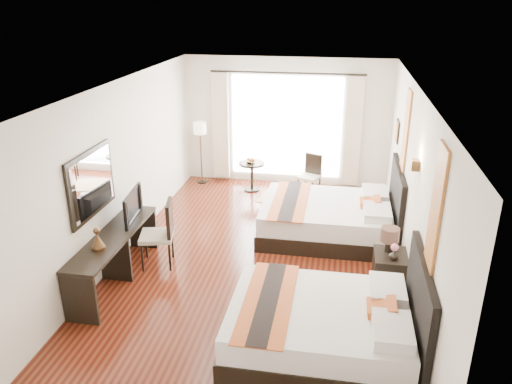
% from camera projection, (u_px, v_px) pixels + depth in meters
% --- Properties ---
extents(floor, '(4.50, 7.50, 0.01)m').
position_uv_depth(floor, '(257.00, 263.00, 8.03)').
color(floor, '#390E0A').
rests_on(floor, ground).
extents(ceiling, '(4.50, 7.50, 0.02)m').
position_uv_depth(ceiling, '(257.00, 89.00, 6.99)').
color(ceiling, white).
rests_on(ceiling, wall_headboard).
extents(wall_headboard, '(0.01, 7.50, 2.80)m').
position_uv_depth(wall_headboard, '(411.00, 191.00, 7.15)').
color(wall_headboard, silver).
rests_on(wall_headboard, floor).
extents(wall_desk, '(0.01, 7.50, 2.80)m').
position_uv_depth(wall_desk, '(117.00, 173.00, 7.87)').
color(wall_desk, silver).
rests_on(wall_desk, floor).
extents(wall_window, '(4.50, 0.01, 2.80)m').
position_uv_depth(wall_window, '(286.00, 122.00, 10.93)').
color(wall_window, silver).
rests_on(wall_window, floor).
extents(wall_entry, '(4.50, 0.01, 2.80)m').
position_uv_depth(wall_entry, '(179.00, 339.00, 4.08)').
color(wall_entry, silver).
rests_on(wall_entry, floor).
extents(window_glass, '(2.40, 0.02, 2.20)m').
position_uv_depth(window_glass, '(286.00, 127.00, 10.96)').
color(window_glass, white).
rests_on(window_glass, wall_window).
extents(sheer_curtain, '(2.30, 0.02, 2.10)m').
position_uv_depth(sheer_curtain, '(286.00, 128.00, 10.90)').
color(sheer_curtain, white).
rests_on(sheer_curtain, wall_window).
extents(drape_left, '(0.35, 0.14, 2.35)m').
position_uv_depth(drape_left, '(221.00, 126.00, 11.11)').
color(drape_left, '#BEB393').
rests_on(drape_left, floor).
extents(drape_right, '(0.35, 0.14, 2.35)m').
position_uv_depth(drape_right, '(353.00, 132.00, 10.64)').
color(drape_right, '#BEB393').
rests_on(drape_right, floor).
extents(art_panel_near, '(0.03, 0.50, 1.35)m').
position_uv_depth(art_panel_near, '(436.00, 208.00, 5.21)').
color(art_panel_near, maroon).
rests_on(art_panel_near, wall_headboard).
extents(art_panel_far, '(0.03, 0.50, 1.35)m').
position_uv_depth(art_panel_far, '(406.00, 132.00, 8.05)').
color(art_panel_far, maroon).
rests_on(art_panel_far, wall_headboard).
extents(wall_sconce, '(0.10, 0.14, 0.14)m').
position_uv_depth(wall_sconce, '(415.00, 165.00, 6.60)').
color(wall_sconce, '#482F19').
rests_on(wall_sconce, wall_headboard).
extents(mirror_frame, '(0.04, 1.25, 0.95)m').
position_uv_depth(mirror_frame, '(91.00, 183.00, 7.01)').
color(mirror_frame, black).
rests_on(mirror_frame, wall_desk).
extents(mirror_glass, '(0.01, 1.12, 0.82)m').
position_uv_depth(mirror_glass, '(93.00, 183.00, 7.00)').
color(mirror_glass, white).
rests_on(mirror_glass, mirror_frame).
extents(bed_near, '(2.26, 1.76, 1.27)m').
position_uv_depth(bed_near, '(327.00, 325.00, 5.98)').
color(bed_near, black).
rests_on(bed_near, floor).
extents(bed_far, '(2.35, 1.83, 1.33)m').
position_uv_depth(bed_far, '(332.00, 217.00, 8.82)').
color(bed_far, black).
rests_on(bed_far, floor).
extents(nightstand, '(0.47, 0.58, 0.56)m').
position_uv_depth(nightstand, '(389.00, 271.00, 7.23)').
color(nightstand, black).
rests_on(nightstand, floor).
extents(table_lamp, '(0.27, 0.27, 0.42)m').
position_uv_depth(table_lamp, '(390.00, 237.00, 7.14)').
color(table_lamp, black).
rests_on(table_lamp, nightstand).
extents(vase, '(0.13, 0.13, 0.14)m').
position_uv_depth(vase, '(393.00, 259.00, 6.99)').
color(vase, black).
rests_on(vase, nightstand).
extents(console_desk, '(0.50, 2.20, 0.76)m').
position_uv_depth(console_desk, '(115.00, 258.00, 7.40)').
color(console_desk, black).
rests_on(console_desk, floor).
extents(television, '(0.20, 0.84, 0.48)m').
position_uv_depth(television, '(128.00, 205.00, 7.68)').
color(television, black).
rests_on(television, console_desk).
extents(bronze_figurine, '(0.20, 0.20, 0.29)m').
position_uv_depth(bronze_figurine, '(98.00, 240.00, 6.82)').
color(bronze_figurine, '#482F19').
rests_on(bronze_figurine, console_desk).
extents(desk_chair, '(0.60, 0.60, 1.08)m').
position_uv_depth(desk_chair, '(159.00, 246.00, 7.87)').
color(desk_chair, tan).
rests_on(desk_chair, floor).
extents(floor_lamp, '(0.28, 0.28, 1.40)m').
position_uv_depth(floor_lamp, '(200.00, 132.00, 10.99)').
color(floor_lamp, black).
rests_on(floor_lamp, floor).
extents(side_table, '(0.55, 0.55, 0.64)m').
position_uv_depth(side_table, '(252.00, 176.00, 10.87)').
color(side_table, black).
rests_on(side_table, floor).
extents(fruit_bowl, '(0.26, 0.26, 0.05)m').
position_uv_depth(fruit_bowl, '(250.00, 162.00, 10.71)').
color(fruit_bowl, '#422417').
rests_on(fruit_bowl, side_table).
extents(window_chair, '(0.53, 0.53, 0.87)m').
position_uv_depth(window_chair, '(309.00, 183.00, 10.66)').
color(window_chair, tan).
rests_on(window_chair, floor).
extents(jute_rug, '(1.29, 1.00, 0.01)m').
position_uv_depth(jute_rug, '(288.00, 199.00, 10.50)').
color(jute_rug, tan).
rests_on(jute_rug, floor).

